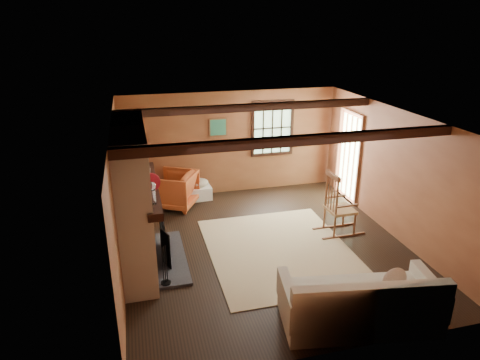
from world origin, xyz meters
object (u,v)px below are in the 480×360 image
object	(u,v)px
sofa	(361,305)
laundry_basket	(200,193)
fireplace	(136,204)
armchair	(175,190)
rocking_chair	(338,208)

from	to	relation	value
sofa	laundry_basket	distance (m)	5.01
fireplace	laundry_basket	xyz separation A→B (m)	(1.43, 2.46, -0.95)
laundry_basket	armchair	world-z (taller)	armchair
rocking_chair	sofa	world-z (taller)	rocking_chair
sofa	laundry_basket	xyz separation A→B (m)	(-1.40, 4.81, -0.15)
fireplace	sofa	xyz separation A→B (m)	(2.83, -2.34, -0.80)
fireplace	laundry_basket	size ratio (longest dim) A/B	4.80
rocking_chair	sofa	distance (m)	2.70
rocking_chair	sofa	size ratio (longest dim) A/B	0.56
fireplace	laundry_basket	world-z (taller)	fireplace
laundry_basket	armchair	xyz separation A→B (m)	(-0.60, -0.28, 0.25)
laundry_basket	fireplace	bearing A→B (deg)	-120.03
sofa	armchair	distance (m)	4.95
sofa	armchair	xyz separation A→B (m)	(-2.00, 4.53, 0.10)
rocking_chair	fireplace	bearing A→B (deg)	90.78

